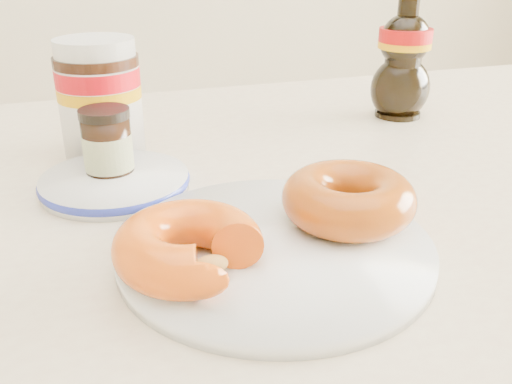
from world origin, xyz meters
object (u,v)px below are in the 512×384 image
object	(u,v)px
nutella_jar	(100,93)
dark_jar	(108,148)
dining_table	(297,265)
donut_bitten	(188,246)
syrup_bottle	(403,58)
plate	(275,248)
blue_rim_saucer	(115,182)
donut_whole	(348,198)

from	to	relation	value
nutella_jar	dark_jar	xyz separation A→B (m)	(-0.00, -0.10, -0.03)
nutella_jar	dark_jar	distance (m)	0.10
dining_table	donut_bitten	size ratio (longest dim) A/B	12.65
syrup_bottle	donut_bitten	bearing A→B (deg)	-138.27
plate	blue_rim_saucer	size ratio (longest dim) A/B	1.67
donut_whole	dark_jar	bearing A→B (deg)	137.17
donut_whole	nutella_jar	xyz separation A→B (m)	(-0.18, 0.27, 0.04)
donut_whole	syrup_bottle	world-z (taller)	syrup_bottle
donut_bitten	nutella_jar	size ratio (longest dim) A/B	0.83
dining_table	blue_rim_saucer	distance (m)	0.21
plate	donut_bitten	distance (m)	0.08
nutella_jar	blue_rim_saucer	size ratio (longest dim) A/B	0.88
dining_table	syrup_bottle	world-z (taller)	syrup_bottle
dining_table	nutella_jar	xyz separation A→B (m)	(-0.18, 0.18, 0.16)
donut_whole	nutella_jar	size ratio (longest dim) A/B	0.86
nutella_jar	blue_rim_saucer	distance (m)	0.13
dining_table	donut_whole	size ratio (longest dim) A/B	12.19
syrup_bottle	dark_jar	bearing A→B (deg)	-163.28
plate	dark_jar	size ratio (longest dim) A/B	3.15
nutella_jar	blue_rim_saucer	world-z (taller)	nutella_jar
dark_jar	donut_whole	bearing A→B (deg)	-42.83
syrup_bottle	dining_table	bearing A→B (deg)	-138.52
donut_whole	donut_bitten	bearing A→B (deg)	-166.10
donut_whole	dark_jar	size ratio (longest dim) A/B	1.42
donut_whole	plate	bearing A→B (deg)	-166.67
donut_whole	syrup_bottle	distance (m)	0.38
plate	donut_whole	distance (m)	0.08
blue_rim_saucer	donut_whole	bearing A→B (deg)	-40.63
dark_jar	plate	bearing A→B (deg)	-59.07
donut_whole	dark_jar	xyz separation A→B (m)	(-0.19, 0.17, 0.01)
plate	nutella_jar	world-z (taller)	nutella_jar
nutella_jar	dark_jar	bearing A→B (deg)	-91.17
donut_bitten	dining_table	bearing A→B (deg)	56.45
dining_table	blue_rim_saucer	world-z (taller)	blue_rim_saucer
dark_jar	blue_rim_saucer	distance (m)	0.03
dining_table	syrup_bottle	size ratio (longest dim) A/B	8.40
donut_bitten	donut_whole	distance (m)	0.15
blue_rim_saucer	nutella_jar	bearing A→B (deg)	90.28
donut_whole	nutella_jar	world-z (taller)	nutella_jar
plate	syrup_bottle	world-z (taller)	syrup_bottle
nutella_jar	blue_rim_saucer	bearing A→B (deg)	-89.72
dining_table	blue_rim_saucer	size ratio (longest dim) A/B	9.18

